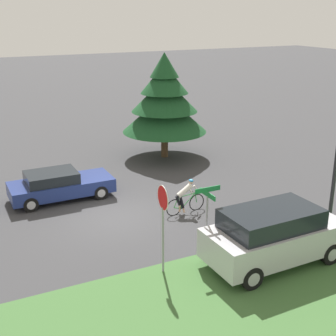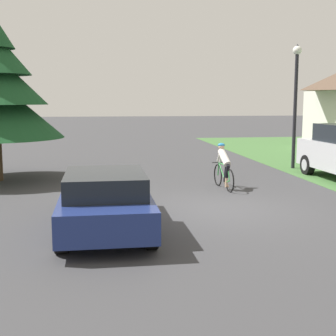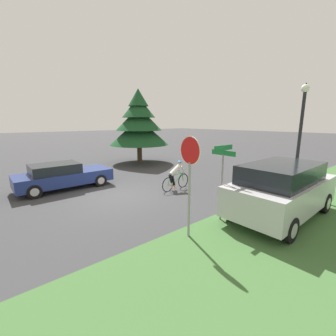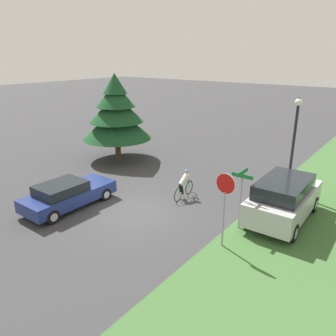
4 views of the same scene
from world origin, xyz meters
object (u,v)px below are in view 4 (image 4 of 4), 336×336
object	(u,v)px
sedan_left_lane	(67,194)
cyclist	(184,185)
stop_sign	(225,195)
street_name_sign	(241,188)
parked_suv_right	(284,199)
conifer_tall_near	(116,114)
street_lamp	(295,133)

from	to	relation	value
sedan_left_lane	cyclist	size ratio (longest dim) A/B	2.43
stop_sign	street_name_sign	xyz separation A→B (m)	(-0.11, 1.61, -0.31)
cyclist	parked_suv_right	bearing A→B (deg)	-86.36
sedan_left_lane	stop_sign	xyz separation A→B (m)	(7.30, 1.42, 1.42)
cyclist	parked_suv_right	distance (m)	4.75
parked_suv_right	street_name_sign	world-z (taller)	street_name_sign
street_name_sign	stop_sign	bearing A→B (deg)	-86.24
stop_sign	conifer_tall_near	bearing A→B (deg)	-23.35
conifer_tall_near	stop_sign	bearing A→B (deg)	-26.10
street_name_sign	conifer_tall_near	xyz separation A→B (m)	(-10.74, 3.70, 1.32)
sedan_left_lane	conifer_tall_near	world-z (taller)	conifer_tall_near
sedan_left_lane	street_name_sign	bearing A→B (deg)	-67.23
cyclist	conifer_tall_near	size ratio (longest dim) A/B	0.31
parked_suv_right	cyclist	bearing A→B (deg)	96.86
stop_sign	street_name_sign	distance (m)	1.64
cyclist	street_lamp	xyz separation A→B (m)	(3.90, 3.83, 2.43)
sedan_left_lane	parked_suv_right	bearing A→B (deg)	-60.15
stop_sign	sedan_left_lane	bearing A→B (deg)	13.75
sedan_left_lane	street_lamp	bearing A→B (deg)	-43.50
parked_suv_right	street_name_sign	bearing A→B (deg)	145.75
sedan_left_lane	street_name_sign	xyz separation A→B (m)	(7.20, 3.03, 1.11)
parked_suv_right	street_lamp	world-z (taller)	street_lamp
cyclist	conifer_tall_near	xyz separation A→B (m)	(-7.21, 2.58, 2.40)
stop_sign	street_name_sign	world-z (taller)	stop_sign
cyclist	street_name_sign	world-z (taller)	street_name_sign
street_lamp	conifer_tall_near	xyz separation A→B (m)	(-11.11, -1.26, -0.03)
sedan_left_lane	parked_suv_right	world-z (taller)	parked_suv_right
sedan_left_lane	parked_suv_right	distance (m)	9.65
stop_sign	street_lamp	size ratio (longest dim) A/B	0.59
cyclist	street_lamp	size ratio (longest dim) A/B	0.37
cyclist	conifer_tall_near	distance (m)	8.02
cyclist	stop_sign	bearing A→B (deg)	-131.23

